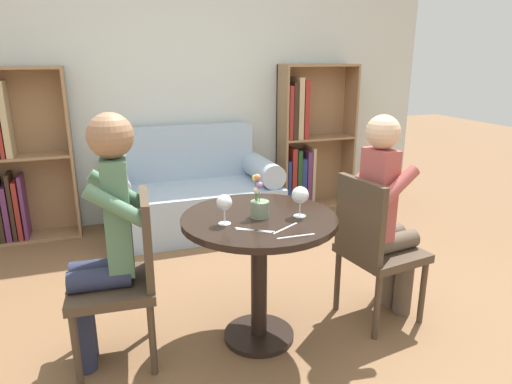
# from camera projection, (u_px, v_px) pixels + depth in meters

# --- Properties ---
(ground_plane) EXTENTS (16.00, 16.00, 0.00)m
(ground_plane) POSITION_uv_depth(u_px,v_px,m) (259.00, 337.00, 2.63)
(ground_plane) COLOR brown
(back_wall) EXTENTS (5.20, 0.05, 2.70)m
(back_wall) POSITION_uv_depth(u_px,v_px,m) (178.00, 78.00, 4.27)
(back_wall) COLOR silver
(back_wall) RESTS_ON ground_plane
(round_table) EXTENTS (0.83, 0.83, 0.74)m
(round_table) POSITION_uv_depth(u_px,v_px,m) (259.00, 246.00, 2.46)
(round_table) COLOR black
(round_table) RESTS_ON ground_plane
(couch) EXTENTS (1.53, 0.80, 0.92)m
(couch) POSITION_uv_depth(u_px,v_px,m) (192.00, 196.00, 4.18)
(couch) COLOR #9EB2C6
(couch) RESTS_ON ground_plane
(bookshelf_left) EXTENTS (0.79, 0.28, 1.47)m
(bookshelf_left) POSITION_uv_depth(u_px,v_px,m) (11.00, 162.00, 3.84)
(bookshelf_left) COLOR #93704C
(bookshelf_left) RESTS_ON ground_plane
(bookshelf_right) EXTENTS (0.79, 0.28, 1.47)m
(bookshelf_right) POSITION_uv_depth(u_px,v_px,m) (305.00, 144.00, 4.72)
(bookshelf_right) COLOR #93704C
(bookshelf_right) RESTS_ON ground_plane
(chair_left) EXTENTS (0.45, 0.45, 0.90)m
(chair_left) POSITION_uv_depth(u_px,v_px,m) (126.00, 273.00, 2.32)
(chair_left) COLOR #473828
(chair_left) RESTS_ON ground_plane
(chair_right) EXTENTS (0.48, 0.48, 0.90)m
(chair_right) POSITION_uv_depth(u_px,v_px,m) (373.00, 244.00, 2.67)
(chair_right) COLOR #473828
(chair_right) RESTS_ON ground_plane
(person_left) EXTENTS (0.43, 0.36, 1.31)m
(person_left) POSITION_uv_depth(u_px,v_px,m) (105.00, 235.00, 2.24)
(person_left) COLOR #282D47
(person_left) RESTS_ON ground_plane
(person_right) EXTENTS (0.45, 0.38, 1.25)m
(person_right) POSITION_uv_depth(u_px,v_px,m) (386.00, 216.00, 2.67)
(person_right) COLOR brown
(person_right) RESTS_ON ground_plane
(wine_glass_left) EXTENTS (0.08, 0.08, 0.16)m
(wine_glass_left) POSITION_uv_depth(u_px,v_px,m) (224.00, 203.00, 2.27)
(wine_glass_left) COLOR white
(wine_glass_left) RESTS_ON round_table
(wine_glass_right) EXTENTS (0.09, 0.09, 0.16)m
(wine_glass_right) POSITION_uv_depth(u_px,v_px,m) (300.00, 196.00, 2.38)
(wine_glass_right) COLOR white
(wine_glass_right) RESTS_ON round_table
(flower_vase) EXTENTS (0.10, 0.10, 0.23)m
(flower_vase) POSITION_uv_depth(u_px,v_px,m) (259.00, 204.00, 2.38)
(flower_vase) COLOR gray
(flower_vase) RESTS_ON round_table
(knife_left_setting) EXTENTS (0.19, 0.02, 0.00)m
(knife_left_setting) POSITION_uv_depth(u_px,v_px,m) (296.00, 236.00, 2.14)
(knife_left_setting) COLOR silver
(knife_left_setting) RESTS_ON round_table
(fork_left_setting) EXTENTS (0.17, 0.11, 0.00)m
(fork_left_setting) POSITION_uv_depth(u_px,v_px,m) (285.00, 228.00, 2.24)
(fork_left_setting) COLOR silver
(fork_left_setting) RESTS_ON round_table
(knife_right_setting) EXTENTS (0.15, 0.13, 0.00)m
(knife_right_setting) POSITION_uv_depth(u_px,v_px,m) (253.00, 230.00, 2.22)
(knife_right_setting) COLOR silver
(knife_right_setting) RESTS_ON round_table
(fork_right_setting) EXTENTS (0.17, 0.10, 0.00)m
(fork_right_setting) POSITION_uv_depth(u_px,v_px,m) (255.00, 230.00, 2.21)
(fork_right_setting) COLOR silver
(fork_right_setting) RESTS_ON round_table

